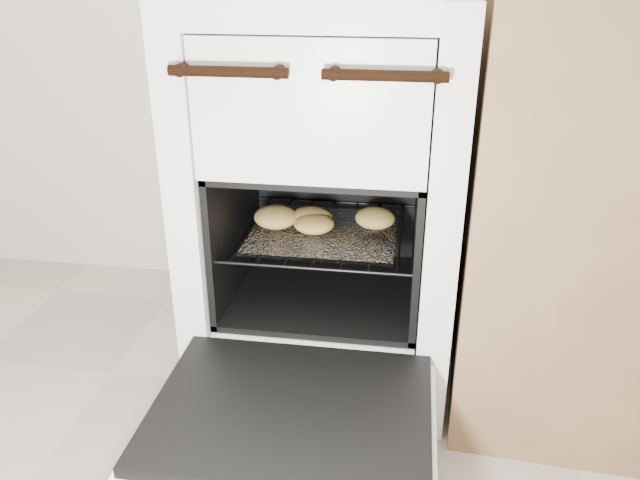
{
  "coord_description": "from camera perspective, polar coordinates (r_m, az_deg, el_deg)",
  "views": [
    {
      "loc": [
        0.32,
        -0.06,
        0.87
      ],
      "look_at": [
        0.15,
        1.07,
        0.36
      ],
      "focal_mm": 35.0,
      "sensor_mm": 36.0,
      "label": 1
    }
  ],
  "objects": [
    {
      "name": "baked_rolls",
      "position": [
        1.32,
        -0.32,
        1.99
      ],
      "size": [
        0.33,
        0.16,
        0.04
      ],
      "color": "tan",
      "rests_on": "foil_sheet"
    },
    {
      "name": "oven_door",
      "position": [
        1.09,
        -2.62,
        -15.58
      ],
      "size": [
        0.48,
        0.37,
        0.03
      ],
      "color": "black",
      "rests_on": "stove"
    },
    {
      "name": "stove",
      "position": [
        1.36,
        0.82,
        3.92
      ],
      "size": [
        0.53,
        0.59,
        0.82
      ],
      "color": "white",
      "rests_on": "ground"
    },
    {
      "name": "oven_rack",
      "position": [
        1.33,
        0.46,
        0.79
      ],
      "size": [
        0.39,
        0.37,
        0.01
      ],
      "color": "black",
      "rests_on": "stove"
    },
    {
      "name": "foil_sheet",
      "position": [
        1.31,
        0.35,
        0.7
      ],
      "size": [
        0.3,
        0.27,
        0.01
      ],
      "primitive_type": "cube",
      "color": "white",
      "rests_on": "oven_rack"
    }
  ]
}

